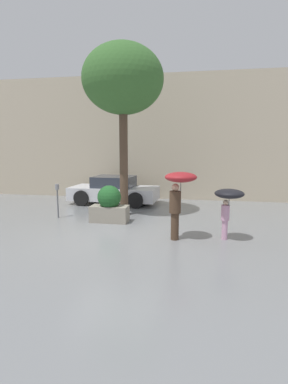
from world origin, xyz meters
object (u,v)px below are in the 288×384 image
(parked_car_near, at_px, (114,191))
(parking_meter, at_px, (57,194))
(person_adult, at_px, (179,188))
(planter_box, at_px, (109,205))
(street_tree, at_px, (123,81))
(person_child, at_px, (228,199))

(parked_car_near, relative_size, parking_meter, 3.23)
(person_adult, distance_m, parking_meter, 4.87)
(planter_box, distance_m, street_tree, 4.45)
(person_adult, distance_m, street_tree, 4.93)
(person_child, distance_m, parking_meter, 6.05)
(person_adult, relative_size, parking_meter, 1.53)
(parking_meter, bearing_deg, person_adult, -22.44)
(planter_box, relative_size, parked_car_near, 0.32)
(parked_car_near, distance_m, parking_meter, 3.35)
(parked_car_near, bearing_deg, person_child, -133.34)
(person_adult, xyz_separation_m, parked_car_near, (-3.23, 4.94, -0.87))
(street_tree, bearing_deg, parked_car_near, 114.62)
(person_adult, distance_m, parked_car_near, 5.96)
(parked_car_near, xyz_separation_m, street_tree, (1.01, -2.21, 4.31))
(person_child, relative_size, parking_meter, 1.16)
(person_child, relative_size, parked_car_near, 0.36)
(planter_box, distance_m, parking_meter, 2.05)
(planter_box, height_order, person_adult, person_adult)
(person_adult, height_order, parking_meter, person_adult)
(person_child, distance_m, parked_car_near, 6.60)
(person_adult, height_order, person_child, person_adult)
(person_adult, bearing_deg, parked_car_near, 120.58)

